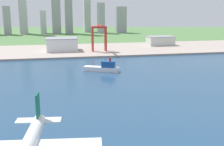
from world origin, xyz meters
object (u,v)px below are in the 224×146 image
at_px(warehouse_main, 62,44).
at_px(warehouse_annex, 160,41).
at_px(port_crane_red, 99,32).
at_px(ferry_boat, 103,68).

height_order(warehouse_main, warehouse_annex, warehouse_main).
height_order(port_crane_red, warehouse_main, port_crane_red).
distance_m(port_crane_red, warehouse_main, 61.96).
xyz_separation_m(ferry_boat, port_crane_red, (16.18, 128.31, 26.91)).
relative_size(ferry_boat, warehouse_main, 0.82).
xyz_separation_m(ferry_boat, warehouse_main, (-39.24, 148.61, 8.05)).
distance_m(port_crane_red, warehouse_annex, 129.43).
bearing_deg(ferry_boat, warehouse_main, 104.79).
bearing_deg(warehouse_main, ferry_boat, -75.21).
bearing_deg(ferry_boat, warehouse_annex, 53.48).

